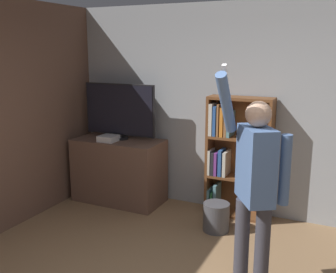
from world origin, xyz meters
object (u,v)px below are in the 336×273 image
Objects in this scene: television at (120,111)px; game_console at (108,138)px; person at (255,181)px; waste_bin at (216,217)px; bookshelf at (232,155)px.

game_console is (-0.07, -0.19, -0.36)m from television.
person is 1.49m from waste_bin.
game_console is at bearing -111.12° from television.
television is 4.52× the size of game_console.
bookshelf is at bearing 169.68° from person.
person is at bearing -67.83° from bookshelf.
bookshelf is at bearing 11.72° from game_console.
game_console is at bearing -168.28° from bookshelf.
television is at bearing -174.44° from bookshelf.
bookshelf is 0.77× the size of person.
game_console is 0.15× the size of bookshelf.
television reaches higher than game_console.
person reaches higher than television.
waste_bin is at bearing -179.83° from person.
person is 5.87× the size of waste_bin.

